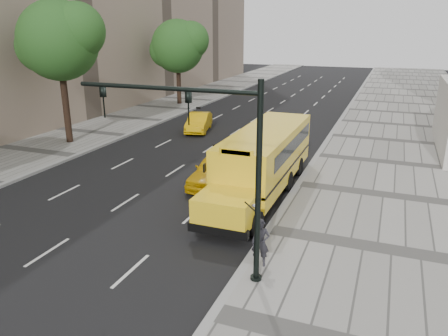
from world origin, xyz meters
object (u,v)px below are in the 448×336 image
(pedestrian, at_px, (260,243))
(traffic_signal, at_px, (214,155))
(taxi_near, at_px, (217,169))
(tree_c, at_px, (179,46))
(taxi_far, at_px, (199,122))
(school_bus, at_px, (265,156))
(tree_b, at_px, (60,40))

(pedestrian, xyz_separation_m, traffic_signal, (-1.27, -0.89, 3.12))
(pedestrian, bearing_deg, taxi_near, 109.73)
(tree_c, relative_size, taxi_far, 1.98)
(taxi_near, distance_m, traffic_signal, 9.22)
(school_bus, bearing_deg, traffic_signal, -85.09)
(tree_b, distance_m, traffic_signal, 19.75)
(tree_b, relative_size, school_bus, 0.82)
(tree_c, xyz_separation_m, pedestrian, (16.86, -27.62, -4.91))
(tree_b, bearing_deg, school_bus, -14.05)
(tree_c, xyz_separation_m, taxi_far, (6.65, -10.03, -5.18))
(tree_b, distance_m, taxi_far, 11.29)
(traffic_signal, bearing_deg, pedestrian, 34.92)
(tree_b, distance_m, tree_c, 16.75)
(traffic_signal, bearing_deg, tree_c, 118.68)
(school_bus, height_order, taxi_near, school_bus)
(pedestrian, bearing_deg, tree_c, 109.01)
(tree_c, bearing_deg, taxi_far, -56.46)
(traffic_signal, bearing_deg, tree_b, 142.91)
(school_bus, xyz_separation_m, taxi_near, (-2.50, -0.06, -0.97))
(tree_b, xyz_separation_m, taxi_far, (6.65, 6.69, -6.21))
(tree_b, height_order, taxi_near, tree_b)
(taxi_far, relative_size, traffic_signal, 0.66)
(pedestrian, height_order, traffic_signal, traffic_signal)
(tree_b, distance_m, taxi_near, 14.34)
(tree_b, relative_size, pedestrian, 5.76)
(tree_b, relative_size, traffic_signal, 1.47)
(tree_b, height_order, traffic_signal, tree_b)
(pedestrian, relative_size, traffic_signal, 0.26)
(taxi_near, distance_m, pedestrian, 8.40)
(tree_b, xyz_separation_m, school_bus, (14.90, -3.73, -5.15))
(school_bus, height_order, traffic_signal, traffic_signal)
(tree_c, xyz_separation_m, traffic_signal, (15.59, -28.51, -1.79))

